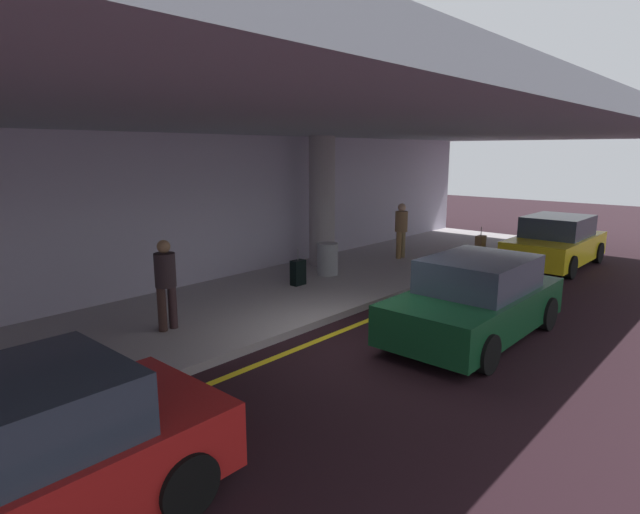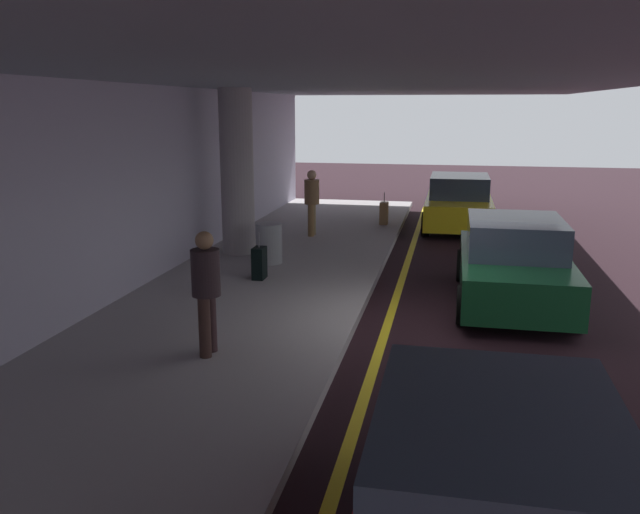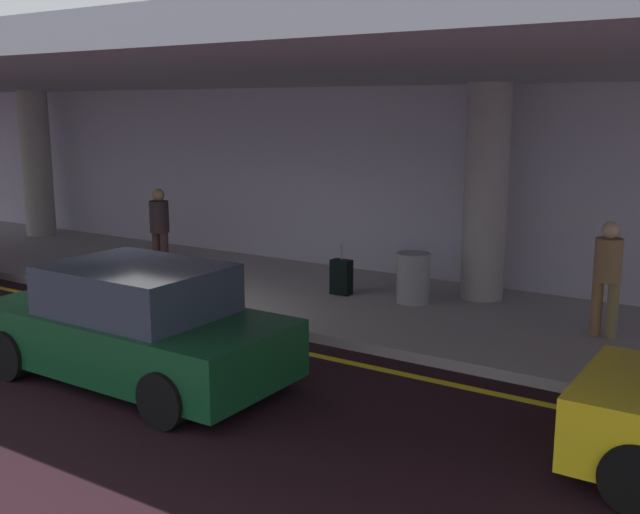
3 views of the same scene
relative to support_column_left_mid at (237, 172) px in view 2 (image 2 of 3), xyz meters
The scene contains 13 objects.
ground_plane 6.22m from the support_column_left_mid, 132.67° to the right, with size 60.00×60.00×0.00m, color black.
sidewalk 4.60m from the support_column_left_mid, 162.78° to the right, with size 26.00×4.20×0.15m, color #9B9597.
lane_stripe_yellow 5.86m from the support_column_left_mid, 136.47° to the right, with size 26.00×0.14×0.01m, color yellow.
support_column_left_mid is the anchor object (origin of this frame).
ceiling_overhang 4.79m from the support_column_left_mid, 156.49° to the right, with size 28.00×13.20×0.30m, color #8F97A2.
terminal_back_wall 4.13m from the support_column_left_mid, 165.83° to the left, with size 26.00×0.30×3.80m, color #B0A9C0.
car_dark_green 6.40m from the support_column_left_mid, 111.68° to the right, with size 4.10×1.92×1.50m.
car_yellow_taxi 7.11m from the support_column_left_mid, 44.46° to the right, with size 4.10×1.92×1.50m.
traveler_with_luggage 6.36m from the support_column_left_mid, 165.26° to the right, with size 0.38×0.38×1.68m.
person_waiting_for_ride 2.73m from the support_column_left_mid, 27.56° to the right, with size 0.38×0.38×1.68m.
suitcase_upright_primary 5.41m from the support_column_left_mid, 33.10° to the right, with size 0.36×0.22×0.90m.
suitcase_upright_secondary 2.87m from the support_column_left_mid, 152.35° to the right, with size 0.36×0.22×0.90m.
trash_bin_steel 1.90m from the support_column_left_mid, 131.78° to the right, with size 0.56×0.56×0.85m, color gray.
Camera 2 is at (-9.92, -0.40, 3.40)m, focal length 36.72 mm.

